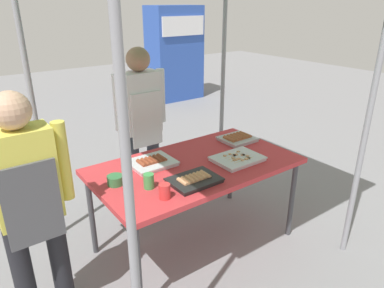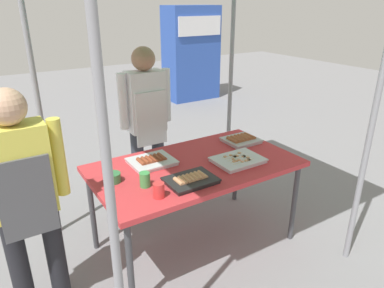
{
  "view_description": "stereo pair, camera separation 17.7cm",
  "coord_description": "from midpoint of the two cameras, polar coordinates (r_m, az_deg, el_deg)",
  "views": [
    {
      "loc": [
        -1.5,
        -2.01,
        1.94
      ],
      "look_at": [
        0.0,
        0.05,
        0.9
      ],
      "focal_mm": 33.13,
      "sensor_mm": 36.0,
      "label": 1
    },
    {
      "loc": [
        -1.36,
        -2.11,
        1.94
      ],
      "look_at": [
        0.0,
        0.05,
        0.9
      ],
      "focal_mm": 33.13,
      "sensor_mm": 36.0,
      "label": 2
    }
  ],
  "objects": [
    {
      "name": "stall_table",
      "position": [
        2.8,
        2.36,
        -4.2
      ],
      "size": [
        1.6,
        0.9,
        0.75
      ],
      "color": "#C63338",
      "rests_on": "ground"
    },
    {
      "name": "customer_nearby",
      "position": [
        2.28,
        -23.41,
        -7.27
      ],
      "size": [
        0.52,
        0.22,
        1.51
      ],
      "color": "black",
      "rests_on": "ground"
    },
    {
      "name": "condiment_bowl",
      "position": [
        2.54,
        -10.69,
        -5.36
      ],
      "size": [
        0.11,
        0.11,
        0.07
      ],
      "primitive_type": "cylinder",
      "color": "#33723F",
      "rests_on": "stall_table"
    },
    {
      "name": "tray_pork_links",
      "position": [
        2.49,
        1.83,
        -5.85
      ],
      "size": [
        0.35,
        0.26,
        0.05
      ],
      "color": "black",
      "rests_on": "stall_table"
    },
    {
      "name": "tray_spring_rolls",
      "position": [
        3.23,
        9.47,
        0.67
      ],
      "size": [
        0.29,
        0.27,
        0.06
      ],
      "color": "#ADADB2",
      "rests_on": "stall_table"
    },
    {
      "name": "tray_meat_skewers",
      "position": [
        2.83,
        9.19,
        -2.58
      ],
      "size": [
        0.38,
        0.29,
        0.04
      ],
      "color": "silver",
      "rests_on": "stall_table"
    },
    {
      "name": "vendor_woman",
      "position": [
        3.34,
        -5.86,
        4.38
      ],
      "size": [
        0.52,
        0.23,
        1.57
      ],
      "rotation": [
        0.0,
        0.0,
        3.14
      ],
      "color": "#333842",
      "rests_on": "ground"
    },
    {
      "name": "ground_plane",
      "position": [
        3.17,
        2.15,
        -15.58
      ],
      "size": [
        18.0,
        18.0,
        0.0
      ],
      "primitive_type": "plane",
      "color": "slate"
    },
    {
      "name": "neighbor_stall_left",
      "position": [
        7.48,
        0.54,
        14.38
      ],
      "size": [
        1.06,
        0.65,
        1.85
      ],
      "color": "#2D51B2",
      "rests_on": "ground"
    },
    {
      "name": "tray_grilled_sausages",
      "position": [
        2.78,
        -4.71,
        -2.8
      ],
      "size": [
        0.34,
        0.29,
        0.05
      ],
      "color": "silver",
      "rests_on": "stall_table"
    },
    {
      "name": "drink_cup_near_edge",
      "position": [
        2.44,
        -5.53,
        -5.76
      ],
      "size": [
        0.07,
        0.07,
        0.1
      ],
      "primitive_type": "cylinder",
      "color": "#3F994C",
      "rests_on": "stall_table"
    },
    {
      "name": "drink_cup_by_wok",
      "position": [
        2.3,
        -3.18,
        -7.49
      ],
      "size": [
        0.08,
        0.08,
        0.1
      ],
      "primitive_type": "cylinder",
      "color": "red",
      "rests_on": "stall_table"
    }
  ]
}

